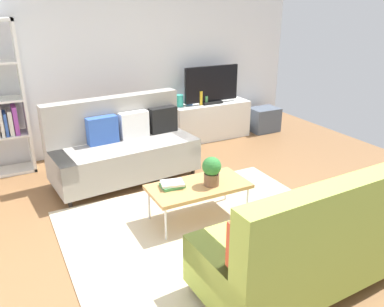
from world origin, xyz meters
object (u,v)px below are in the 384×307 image
Objects in this scene: potted_plant at (212,170)px; couch_green at (311,243)px; storage_trunk at (264,119)px; bottle_0 at (201,98)px; couch_beige at (123,148)px; vase_0 at (179,101)px; tv_console at (210,121)px; tv at (211,85)px; bottle_1 at (206,100)px; coffee_table at (199,187)px; vase_1 at (190,100)px; table_book_0 at (172,186)px.

couch_green is at bearing -83.12° from potted_plant.
bottle_0 reaches higher than storage_trunk.
couch_beige is 1.67m from vase_0.
couch_green is 3.72× the size of storage_trunk.
tv reaches higher than tv_console.
vase_0 is at bearing -148.29° from couch_beige.
potted_plant is 2.60m from vase_0.
tv is at bearing 60.20° from potted_plant.
bottle_1 is (1.11, 3.74, 0.27)m from couch_green.
couch_green reaches higher than potted_plant.
coffee_table is at bearing -110.93° from vase_0.
vase_0 is (-1.68, 0.15, 0.52)m from storage_trunk.
coffee_table is 2.84m from tv.
vase_1 is (-0.38, 0.07, -0.22)m from tv.
coffee_table is at bearing -119.06° from bottle_0.
vase_0 is at bearing 180.00° from vase_1.
vase_0 is (1.20, 2.33, 0.30)m from table_book_0.
vase_0 is at bearing 169.22° from bottle_1.
table_book_0 is 2.81m from bottle_1.
vase_0 reaches higher than potted_plant.
vase_1 is at bearing 169.65° from tv.
couch_green is 1.76× the size of coffee_table.
coffee_table is 4.58× the size of table_book_0.
tv_console is at bearing 57.53° from coffee_table.
couch_beige is 2.16m from tv.
potted_plant is (0.52, -1.49, 0.14)m from couch_beige.
bottle_1 is (1.39, 2.32, 0.32)m from coffee_table.
vase_1 reaches higher than table_book_0.
couch_beige is 10.22× the size of vase_0.
couch_green is at bearing -69.32° from table_book_0.
storage_trunk is at bearing 55.49° from couch_green.
bottle_1 is at bearing -18.06° from vase_1.
couch_green is at bearing -122.14° from storage_trunk.
bottle_0 is at bearing 180.00° from bottle_1.
potted_plant is at bearing -111.88° from vase_1.
vase_0 is (-0.58, 0.07, -0.22)m from tv.
couch_beige is 8.20× the size of table_book_0.
tv reaches higher than couch_green.
tv is 0.29m from bottle_0.
bottle_1 is at bearing -10.78° from vase_0.
tv_console is at bearing 174.81° from storage_trunk.
vase_0 is 1.03× the size of vase_1.
couch_beige is at bearing -153.72° from tv_console.
vase_1 is at bearing 68.12° from potted_plant.
vase_0 is (0.92, 2.41, 0.34)m from coffee_table.
storage_trunk is (1.10, -0.08, -0.73)m from tv.
tv reaches higher than bottle_1.
coffee_table is 5.87× the size of vase_1.
couch_beige is at bearing -164.41° from storage_trunk.
tv_console is at bearing 51.97° from table_book_0.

